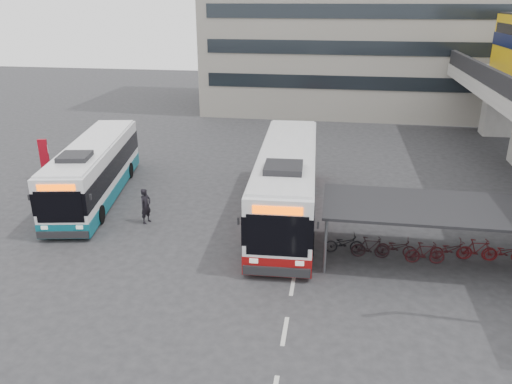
# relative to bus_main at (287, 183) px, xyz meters

# --- Properties ---
(ground) EXTENTS (120.00, 120.00, 0.00)m
(ground) POSITION_rel_bus_main_xyz_m (-1.54, -6.73, -1.80)
(ground) COLOR #28282B
(ground) RESTS_ON ground
(bike_shelter) EXTENTS (10.00, 4.00, 2.54)m
(bike_shelter) POSITION_rel_bus_main_xyz_m (6.93, -3.73, -0.50)
(bike_shelter) COLOR #595B60
(bike_shelter) RESTS_ON ground
(road_markings) EXTENTS (0.15, 7.60, 0.01)m
(road_markings) POSITION_rel_bus_main_xyz_m (0.96, -9.73, -1.79)
(road_markings) COLOR beige
(road_markings) RESTS_ON ground
(bus_main) EXTENTS (3.39, 13.22, 3.88)m
(bus_main) POSITION_rel_bus_main_xyz_m (0.00, 0.00, 0.00)
(bus_main) COLOR white
(bus_main) RESTS_ON ground
(bus_teal) EXTENTS (4.52, 11.81, 3.42)m
(bus_teal) POSITION_rel_bus_main_xyz_m (-10.98, 0.96, -0.22)
(bus_teal) COLOR white
(bus_teal) RESTS_ON ground
(pedestrian) EXTENTS (0.64, 0.78, 1.82)m
(pedestrian) POSITION_rel_bus_main_xyz_m (-6.91, -1.98, -0.89)
(pedestrian) COLOR black
(pedestrian) RESTS_ON ground
(sign_totem_north) EXTENTS (0.56, 0.32, 2.64)m
(sign_totem_north) POSITION_rel_bus_main_xyz_m (-15.34, 3.08, -0.44)
(sign_totem_north) COLOR maroon
(sign_totem_north) RESTS_ON ground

